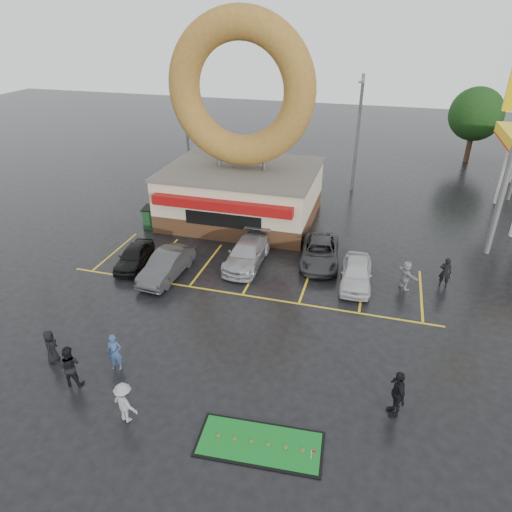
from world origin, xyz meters
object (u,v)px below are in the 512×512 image
(donut_shop, at_px, (241,157))
(car_grey, at_px, (320,252))
(putting_green, at_px, (260,444))
(streetlight_mid, at_px, (358,132))
(person_blue, at_px, (115,352))
(person_cameraman, at_px, (397,393))
(car_white, at_px, (356,273))
(car_black, at_px, (134,256))
(dumpster, at_px, (158,217))
(streetlight_left, at_px, (186,123))
(car_silver, at_px, (247,253))
(car_dgrey, at_px, (167,265))

(donut_shop, bearing_deg, car_grey, -38.21)
(donut_shop, relative_size, putting_green, 3.03)
(streetlight_mid, relative_size, person_blue, 5.44)
(person_cameraman, bearing_deg, car_white, 174.30)
(streetlight_mid, xyz_separation_m, car_black, (-10.93, -16.23, -4.16))
(dumpster, xyz_separation_m, putting_green, (11.44, -15.38, -0.62))
(streetlight_left, height_order, putting_green, streetlight_left)
(car_black, distance_m, person_cameraman, 16.38)
(car_grey, bearing_deg, person_cameraman, -74.09)
(person_blue, bearing_deg, donut_shop, 75.33)
(streetlight_mid, bearing_deg, person_cameraman, -80.99)
(putting_green, bearing_deg, donut_shop, 109.14)
(donut_shop, relative_size, person_cameraman, 6.91)
(car_silver, bearing_deg, person_cameraman, -47.45)
(streetlight_left, bearing_deg, donut_shop, -44.78)
(streetlight_mid, bearing_deg, car_grey, -93.03)
(donut_shop, relative_size, car_grey, 2.88)
(putting_green, bearing_deg, dumpster, 126.64)
(car_white, distance_m, putting_green, 11.67)
(car_silver, height_order, person_cameraman, person_cameraman)
(car_black, bearing_deg, car_silver, 9.78)
(car_grey, bearing_deg, dumpster, 163.15)
(car_dgrey, xyz_separation_m, person_cameraman, (12.32, -6.68, 0.27))
(car_silver, distance_m, car_grey, 4.27)
(streetlight_mid, bearing_deg, streetlight_left, -175.91)
(person_cameraman, relative_size, putting_green, 0.44)
(donut_shop, xyz_separation_m, person_blue, (-0.36, -16.25, -3.64))
(car_black, height_order, dumpster, dumpster)
(streetlight_mid, distance_m, car_white, 15.44)
(donut_shop, bearing_deg, streetlight_left, 135.22)
(dumpster, bearing_deg, car_grey, -19.90)
(donut_shop, xyz_separation_m, streetlight_left, (-7.00, 6.95, 0.32))
(person_blue, height_order, dumpster, person_blue)
(streetlight_mid, bearing_deg, car_silver, -108.39)
(car_silver, height_order, dumpster, car_silver)
(donut_shop, bearing_deg, person_cameraman, -55.46)
(streetlight_mid, bearing_deg, car_black, -123.95)
(streetlight_left, bearing_deg, car_silver, -55.04)
(car_dgrey, distance_m, person_blue, 7.44)
(person_blue, bearing_deg, car_white, 33.04)
(streetlight_mid, distance_m, car_black, 20.00)
(streetlight_mid, distance_m, person_blue, 25.60)
(streetlight_mid, relative_size, car_dgrey, 2.09)
(car_black, distance_m, person_blue, 8.72)
(car_silver, bearing_deg, dumpster, 155.50)
(car_dgrey, height_order, car_grey, car_dgrey)
(car_black, xyz_separation_m, person_cameraman, (14.66, -7.31, 0.36))
(car_black, bearing_deg, putting_green, -52.24)
(car_silver, height_order, person_blue, person_blue)
(person_cameraman, bearing_deg, putting_green, -77.86)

